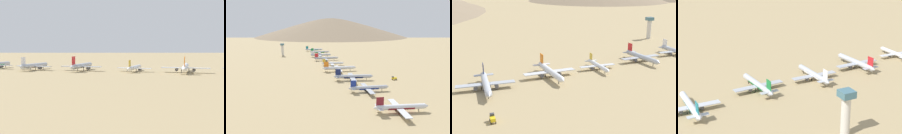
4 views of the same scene
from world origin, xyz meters
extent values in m
plane|color=tan|center=(0.00, 0.00, 0.00)|extent=(2080.74, 2080.74, 0.00)
cylinder|color=silver|center=(-1.56, -1.75, 3.50)|extent=(30.02, 3.59, 3.16)
cone|color=silver|center=(14.76, -1.98, 3.50)|extent=(2.71, 3.14, 3.10)
cube|color=silver|center=(-2.81, -1.73, 2.94)|extent=(4.56, 28.37, 0.37)
cylinder|color=#4C4C54|center=(-2.07, 3.26, 1.80)|extent=(3.52, 1.96, 1.92)
cylinder|color=#4C4C54|center=(-2.21, -6.74, 1.80)|extent=(3.52, 1.96, 1.92)
cylinder|color=black|center=(9.83, -1.91, 1.59)|extent=(0.37, 0.37, 3.18)
cylinder|color=black|center=(-3.61, 0.45, 1.59)|extent=(0.37, 0.37, 3.18)
cylinder|color=black|center=(-3.67, -3.88, 1.59)|extent=(0.37, 0.37, 3.18)
cylinder|color=#B2B7C1|center=(-9.29, 42.60, 4.41)|extent=(37.96, 6.51, 3.99)
cone|color=#B2B7C1|center=(11.23, 43.97, 4.41)|extent=(3.61, 4.12, 3.91)
cone|color=#B2B7C1|center=(-29.61, 41.23, 4.41)|extent=(3.17, 3.78, 3.59)
cube|color=red|center=(-25.84, 41.49, 9.08)|extent=(5.78, 0.75, 7.35)
cube|color=#A4A8B2|center=(-26.47, 41.44, 4.81)|extent=(4.19, 12.79, 0.38)
cube|color=#A4A8B2|center=(-10.87, 42.49, 3.71)|extent=(7.62, 35.95, 0.47)
cylinder|color=#4C4C54|center=(-10.45, 48.83, 2.27)|extent=(4.56, 2.70, 2.41)
cylinder|color=#4C4C54|center=(-9.61, 36.26, 2.27)|extent=(4.56, 2.70, 2.41)
cylinder|color=black|center=(5.03, 43.56, 2.00)|extent=(0.46, 0.46, 4.01)
cylinder|color=black|center=(-12.10, 45.14, 2.00)|extent=(0.46, 0.46, 4.01)
cylinder|color=black|center=(-11.73, 39.70, 2.00)|extent=(0.46, 0.46, 4.01)
cylinder|color=#B2B7C1|center=(-17.50, 84.62, 4.14)|extent=(35.59, 4.61, 3.75)
cone|color=#B2B7C1|center=(1.83, 85.09, 4.14)|extent=(3.24, 3.75, 3.67)
cone|color=#B2B7C1|center=(-36.63, 84.15, 4.14)|extent=(2.84, 3.44, 3.37)
cube|color=white|center=(-33.08, 84.24, 8.53)|extent=(5.43, 0.48, 6.90)
cube|color=#A4A8B2|center=(-33.67, 84.23, 4.52)|extent=(3.44, 11.91, 0.36)
cube|color=#A4A8B2|center=(-18.98, 84.58, 3.49)|extent=(5.75, 33.64, 0.44)
cylinder|color=#4C4C54|center=(-18.33, 90.52, 2.13)|extent=(4.20, 2.37, 2.27)
cylinder|color=#4C4C54|center=(-18.04, 78.69, 2.13)|extent=(4.20, 2.37, 2.27)
cylinder|color=black|center=(-4.01, 84.95, 1.88)|extent=(0.43, 0.43, 3.77)
cylinder|color=black|center=(-20.03, 87.12, 1.88)|extent=(0.43, 0.43, 3.77)
cylinder|color=black|center=(-19.90, 82.00, 1.88)|extent=(0.43, 0.43, 3.77)
cylinder|color=white|center=(-17.50, 84.62, 3.86)|extent=(19.61, 4.23, 3.76)
cylinder|color=#B2B7C1|center=(-18.31, 127.04, 4.23)|extent=(36.47, 6.85, 3.83)
cone|color=#B2B7C1|center=(1.37, 128.69, 4.23)|extent=(3.53, 4.01, 3.75)
cone|color=#B2B7C1|center=(-37.80, 125.40, 4.23)|extent=(3.10, 3.67, 3.45)
cube|color=#197A38|center=(-34.18, 125.71, 8.72)|extent=(5.55, 0.81, 7.05)
cube|color=#A4A8B2|center=(-34.78, 125.66, 4.62)|extent=(4.22, 12.32, 0.36)
cube|color=#A4A8B2|center=(-19.82, 126.91, 3.56)|extent=(7.88, 34.57, 0.45)
cylinder|color=#4C4C54|center=(-19.52, 133.00, 2.18)|extent=(4.41, 2.66, 2.32)
cylinder|color=#4C4C54|center=(-18.51, 120.95, 2.18)|extent=(4.41, 2.66, 2.32)
cylinder|color=black|center=(-4.57, 128.19, 1.92)|extent=(0.44, 0.44, 3.85)
cylinder|color=black|center=(-21.04, 129.44, 1.92)|extent=(0.44, 0.44, 3.85)
cylinder|color=black|center=(-20.61, 124.21, 1.92)|extent=(0.44, 0.44, 3.85)
cylinder|color=#197A38|center=(-18.31, 127.04, 3.95)|extent=(20.21, 5.49, 3.84)
cylinder|color=silver|center=(-31.26, 173.71, 4.21)|extent=(36.20, 4.97, 3.81)
cone|color=silver|center=(-11.62, 174.34, 4.21)|extent=(3.33, 3.83, 3.73)
cone|color=silver|center=(-50.71, 173.08, 4.21)|extent=(2.92, 3.52, 3.43)
cube|color=#14727F|center=(-47.10, 173.20, 8.67)|extent=(5.52, 0.53, 7.02)
cube|color=#B6BBC5|center=(-47.70, 173.18, 4.59)|extent=(3.59, 12.13, 0.36)
cube|color=#B6BBC5|center=(-32.77, 173.66, 3.54)|extent=(6.11, 34.23, 0.45)
cylinder|color=#4C4C54|center=(-32.16, 179.70, 2.17)|extent=(4.28, 2.44, 2.31)
cylinder|color=#4C4C54|center=(-31.77, 167.67, 2.17)|extent=(4.28, 2.44, 2.31)
cylinder|color=black|center=(-17.56, 174.15, 1.91)|extent=(0.44, 0.44, 3.83)
cylinder|color=black|center=(-33.85, 176.23, 1.91)|extent=(0.44, 0.44, 3.83)
cylinder|color=black|center=(-33.69, 171.02, 1.91)|extent=(0.44, 0.44, 3.83)
cylinder|color=#14727F|center=(-31.26, 173.71, 3.93)|extent=(19.96, 4.45, 3.82)
cylinder|color=beige|center=(-93.48, 109.46, 10.47)|extent=(4.80, 4.80, 20.93)
cube|color=#3F6B7A|center=(-93.48, 109.46, 22.73)|extent=(7.20, 7.20, 3.60)
camera|label=1|loc=(-216.07, -62.28, 19.93)|focal=43.52mm
camera|label=2|loc=(-26.65, -293.36, 59.39)|focal=31.38mm
camera|label=3|loc=(201.19, -106.81, 68.08)|focal=49.81mm
camera|label=4|loc=(-236.59, 211.87, 96.87)|focal=61.54mm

